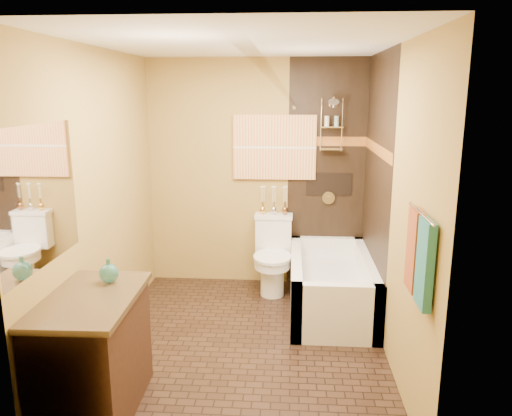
# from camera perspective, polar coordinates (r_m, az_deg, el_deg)

# --- Properties ---
(floor) EXTENTS (3.00, 3.00, 0.00)m
(floor) POSITION_cam_1_polar(r_m,az_deg,el_deg) (4.51, -1.35, -15.18)
(floor) COLOR black
(floor) RESTS_ON ground
(wall_left) EXTENTS (0.02, 3.00, 2.50)m
(wall_left) POSITION_cam_1_polar(r_m,az_deg,el_deg) (4.35, -17.37, 0.71)
(wall_left) COLOR #A2833E
(wall_left) RESTS_ON floor
(wall_right) EXTENTS (0.02, 3.00, 2.50)m
(wall_right) POSITION_cam_1_polar(r_m,az_deg,el_deg) (4.13, 15.35, 0.21)
(wall_right) COLOR #A2833E
(wall_right) RESTS_ON floor
(wall_back) EXTENTS (2.40, 0.02, 2.50)m
(wall_back) POSITION_cam_1_polar(r_m,az_deg,el_deg) (5.54, 0.05, 3.90)
(wall_back) COLOR #A2833E
(wall_back) RESTS_ON floor
(wall_front) EXTENTS (2.40, 0.02, 2.50)m
(wall_front) POSITION_cam_1_polar(r_m,az_deg,el_deg) (2.64, -4.58, -6.69)
(wall_front) COLOR #A2833E
(wall_front) RESTS_ON floor
(ceiling) EXTENTS (3.00, 3.00, 0.00)m
(ceiling) POSITION_cam_1_polar(r_m,az_deg,el_deg) (3.99, -1.55, 18.29)
(ceiling) COLOR silver
(ceiling) RESTS_ON wall_back
(alcove_tile_back) EXTENTS (0.85, 0.01, 2.50)m
(alcove_tile_back) POSITION_cam_1_polar(r_m,az_deg,el_deg) (5.53, 8.09, 3.75)
(alcove_tile_back) COLOR black
(alcove_tile_back) RESTS_ON wall_back
(alcove_tile_right) EXTENTS (0.01, 1.50, 2.50)m
(alcove_tile_right) POSITION_cam_1_polar(r_m,az_deg,el_deg) (4.85, 13.54, 2.20)
(alcove_tile_right) COLOR black
(alcove_tile_right) RESTS_ON wall_right
(mosaic_band_back) EXTENTS (0.85, 0.01, 0.10)m
(mosaic_band_back) POSITION_cam_1_polar(r_m,az_deg,el_deg) (5.47, 8.23, 7.56)
(mosaic_band_back) COLOR brown
(mosaic_band_back) RESTS_ON alcove_tile_back
(mosaic_band_right) EXTENTS (0.01, 1.50, 0.10)m
(mosaic_band_right) POSITION_cam_1_polar(r_m,az_deg,el_deg) (4.80, 13.66, 6.54)
(mosaic_band_right) COLOR brown
(mosaic_band_right) RESTS_ON alcove_tile_right
(alcove_niche) EXTENTS (0.50, 0.01, 0.25)m
(alcove_niche) POSITION_cam_1_polar(r_m,az_deg,el_deg) (5.54, 8.32, 2.71)
(alcove_niche) COLOR black
(alcove_niche) RESTS_ON alcove_tile_back
(shower_fixtures) EXTENTS (0.24, 0.33, 1.16)m
(shower_fixtures) POSITION_cam_1_polar(r_m,az_deg,el_deg) (5.37, 8.59, 7.93)
(shower_fixtures) COLOR silver
(shower_fixtures) RESTS_ON floor
(curtain_rod) EXTENTS (0.03, 1.55, 0.03)m
(curtain_rod) POSITION_cam_1_polar(r_m,az_deg,el_deg) (4.70, 4.36, 11.64)
(curtain_rod) COLOR silver
(curtain_rod) RESTS_ON wall_back
(towel_bar) EXTENTS (0.02, 0.55, 0.02)m
(towel_bar) POSITION_cam_1_polar(r_m,az_deg,el_deg) (3.08, 18.34, -0.53)
(towel_bar) COLOR silver
(towel_bar) RESTS_ON wall_right
(towel_teal) EXTENTS (0.05, 0.22, 0.52)m
(towel_teal) POSITION_cam_1_polar(r_m,az_deg,el_deg) (3.04, 18.75, -6.08)
(towel_teal) COLOR #216D6F
(towel_teal) RESTS_ON towel_bar
(towel_rust) EXTENTS (0.05, 0.22, 0.52)m
(towel_rust) POSITION_cam_1_polar(r_m,az_deg,el_deg) (3.28, 17.63, -4.59)
(towel_rust) COLOR maroon
(towel_rust) RESTS_ON towel_bar
(sunset_painting) EXTENTS (0.90, 0.04, 0.70)m
(sunset_painting) POSITION_cam_1_polar(r_m,az_deg,el_deg) (5.46, 2.14, 6.94)
(sunset_painting) COLOR orange
(sunset_painting) RESTS_ON wall_back
(vanity_mirror) EXTENTS (0.01, 1.00, 0.90)m
(vanity_mirror) POSITION_cam_1_polar(r_m,az_deg,el_deg) (3.41, -23.50, 1.17)
(vanity_mirror) COLOR white
(vanity_mirror) RESTS_ON wall_left
(bathtub) EXTENTS (0.80, 1.50, 0.55)m
(bathtub) POSITION_cam_1_polar(r_m,az_deg,el_deg) (5.10, 8.56, -9.13)
(bathtub) COLOR white
(bathtub) RESTS_ON floor
(toilet) EXTENTS (0.42, 0.62, 0.82)m
(toilet) POSITION_cam_1_polar(r_m,az_deg,el_deg) (5.44, 1.93, -5.34)
(toilet) COLOR white
(toilet) RESTS_ON floor
(vanity) EXTENTS (0.60, 0.96, 0.84)m
(vanity) POSITION_cam_1_polar(r_m,az_deg,el_deg) (3.66, -18.10, -15.60)
(vanity) COLOR black
(vanity) RESTS_ON floor
(teal_bottle) EXTENTS (0.17, 0.17, 0.21)m
(teal_bottle) POSITION_cam_1_polar(r_m,az_deg,el_deg) (3.65, -16.49, -6.88)
(teal_bottle) COLOR #277569
(teal_bottle) RESTS_ON vanity
(bud_vases) EXTENTS (0.31, 0.07, 0.30)m
(bud_vases) POSITION_cam_1_polar(r_m,az_deg,el_deg) (5.47, 2.06, 0.96)
(bud_vases) COLOR gold
(bud_vases) RESTS_ON toilet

